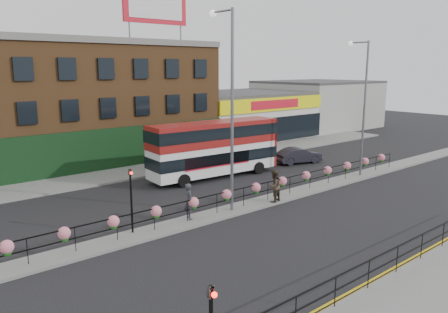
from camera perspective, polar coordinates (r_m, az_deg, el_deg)
ground at (r=26.42m, az=4.18°, el=-6.33°), size 120.00×120.00×0.00m
north_pavement at (r=35.70m, az=-9.27°, el=-1.58°), size 60.00×4.00×0.15m
median at (r=26.40m, az=4.19°, el=-6.18°), size 60.00×1.60×0.15m
yellow_line_inner at (r=21.01m, az=23.25°, el=-12.11°), size 60.00×0.10×0.01m
yellow_line_outer at (r=20.94m, az=23.70°, el=-12.23°), size 60.00×0.10×0.01m
brick_building at (r=40.46m, az=-20.25°, el=6.65°), size 25.00×12.21×10.30m
supermarket at (r=50.92m, az=1.71°, el=5.43°), size 15.00×12.25×5.30m
warehouse_east at (r=61.65m, az=12.07°, el=6.72°), size 14.50×12.00×6.30m
billboard at (r=38.96m, az=-8.95°, el=18.93°), size 6.00×0.29×4.40m
median_railing at (r=26.12m, az=4.22°, el=-4.14°), size 30.04×0.56×1.23m
south_railing at (r=18.83m, az=21.73°, el=-11.61°), size 20.04×0.05×1.12m
double_decker_bus at (r=32.43m, az=-1.18°, el=1.74°), size 10.48×3.13×4.18m
car at (r=37.99m, az=9.72°, el=0.14°), size 3.51×4.86×1.37m
pedestrian_a at (r=23.38m, az=-4.59°, el=-5.84°), size 0.94×0.81×1.95m
pedestrian_b at (r=26.37m, az=6.53°, el=-3.85°), size 1.22×1.09×1.96m
lamp_column_west at (r=23.97m, az=0.63°, el=8.19°), size 0.40×1.94×11.04m
lamp_column_east at (r=33.70m, az=17.59°, el=7.43°), size 0.35×1.73×9.85m
traffic_light_median at (r=21.51m, az=-12.08°, el=-3.89°), size 0.15×0.28×3.65m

